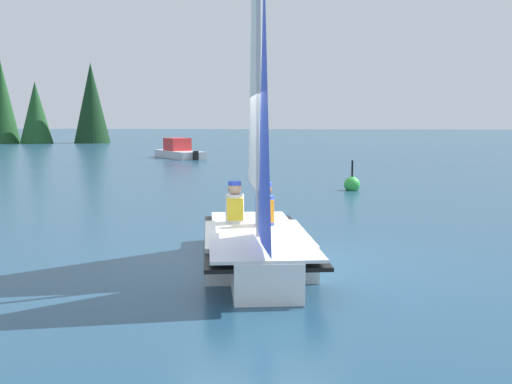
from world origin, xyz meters
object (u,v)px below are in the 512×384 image
sailboat_main (256,212)px  sailor_crew (235,214)px  sailor_helm (265,216)px  buoy_marker (352,184)px  motorboat_distant (179,151)px

sailboat_main → sailor_crew: sailboat_main is taller
sailor_helm → sailor_crew: same height
sailor_crew → buoy_marker: (2.25, 9.51, -0.45)m
sailboat_main → sailor_helm: size_ratio=5.09×
sailor_crew → buoy_marker: size_ratio=1.18×
sailor_crew → buoy_marker: bearing=156.1°
sailboat_main → sailor_helm: bearing=163.6°
sailor_helm → motorboat_distant: (-7.26, 25.31, -0.25)m
motorboat_distant → buoy_marker: (9.00, -15.63, -0.20)m
sailboat_main → sailor_helm: 0.69m
sailor_crew → buoy_marker: 9.78m
sailor_helm → motorboat_distant: size_ratio=0.27×
sailor_helm → buoy_marker: (1.75, 9.68, -0.45)m
sailboat_main → motorboat_distant: (-7.19, 25.98, -0.41)m
sailor_helm → motorboat_distant: sailor_helm is taller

